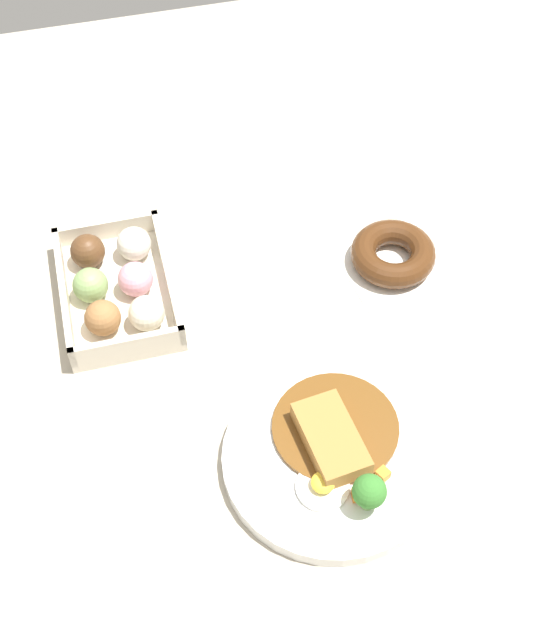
{
  "coord_description": "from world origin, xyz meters",
  "views": [
    {
      "loc": [
        -0.56,
        0.13,
        0.86
      ],
      "look_at": [
        0.07,
        -0.03,
        0.03
      ],
      "focal_mm": 48.82,
      "sensor_mm": 36.0,
      "label": 1
    }
  ],
  "objects": [
    {
      "name": "donut_box",
      "position": [
        0.18,
        0.15,
        0.02
      ],
      "size": [
        0.21,
        0.14,
        0.06
      ],
      "color": "beige",
      "rests_on": "ground_plane"
    },
    {
      "name": "curry_plate",
      "position": [
        -0.12,
        -0.05,
        0.01
      ],
      "size": [
        0.24,
        0.24,
        0.07
      ],
      "color": "white",
      "rests_on": "ground_plane"
    },
    {
      "name": "chocolate_ring_donut",
      "position": [
        0.15,
        -0.21,
        0.02
      ],
      "size": [
        0.14,
        0.14,
        0.04
      ],
      "color": "white",
      "rests_on": "ground_plane"
    },
    {
      "name": "ground_plane",
      "position": [
        0.0,
        0.0,
        0.0
      ],
      "size": [
        1.6,
        1.6,
        0.0
      ],
      "primitive_type": "plane",
      "color": "#B2A893"
    }
  ]
}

